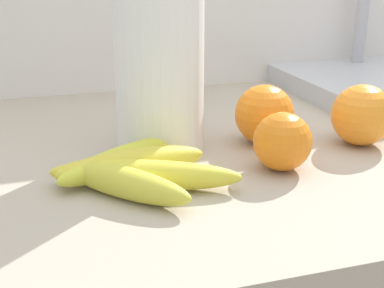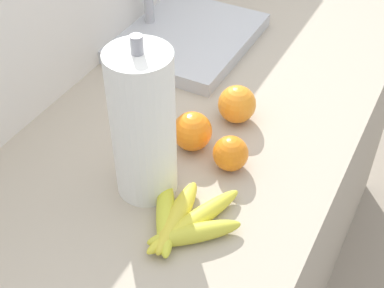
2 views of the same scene
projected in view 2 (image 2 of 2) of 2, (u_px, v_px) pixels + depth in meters
name	position (u px, v px, depth m)	size (l,w,h in m)	color
counter	(205.00, 236.00, 1.45)	(1.69, 0.63, 0.86)	#ADA08C
wall_back	(91.00, 136.00, 1.42)	(2.09, 0.06, 1.30)	silver
banana_bunch	(183.00, 221.00, 0.91)	(0.20, 0.19, 0.04)	gold
orange_right	(192.00, 131.00, 1.05)	(0.08, 0.08, 0.08)	orange
orange_far_right	(231.00, 153.00, 1.01)	(0.07, 0.07, 0.07)	orange
orange_center	(237.00, 104.00, 1.12)	(0.08, 0.08, 0.08)	orange
paper_towel_roll	(143.00, 126.00, 0.90)	(0.11, 0.11, 0.32)	white
sink_basin	(185.00, 36.00, 1.36)	(0.36, 0.31, 0.22)	#B7BABF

